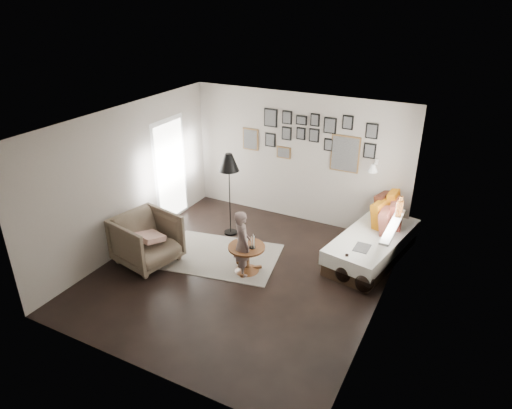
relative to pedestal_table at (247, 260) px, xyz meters
The scene contains 23 objects.
ground 0.27m from the pedestal_table, 111.91° to the right, with size 4.80×4.80×0.00m, color black.
wall_back 2.50m from the pedestal_table, 91.48° to the left, with size 4.50×4.50×0.00m, color gray.
wall_front 2.76m from the pedestal_table, 91.31° to the right, with size 4.50×4.50×0.00m, color gray.
wall_left 2.55m from the pedestal_table, behind, with size 4.80×4.80×0.00m, color gray.
wall_right 2.45m from the pedestal_table, ahead, with size 4.80×4.80×0.00m, color gray.
ceiling 2.38m from the pedestal_table, 111.91° to the right, with size 4.80×4.80×0.00m, color white.
door_left 2.66m from the pedestal_table, 155.29° to the left, with size 0.00×2.14×2.14m.
window_right 2.53m from the pedestal_table, 29.48° to the left, with size 0.15×1.32×1.30m.
gallery_wall 2.71m from the pedestal_table, 84.16° to the left, with size 2.74×0.03×1.08m.
wall_sconce 2.78m from the pedestal_table, 53.13° to the left, with size 0.18×0.36×0.16m.
rug 0.70m from the pedestal_table, 162.58° to the left, with size 1.99×1.39×0.01m, color silver.
pedestal_table is the anchor object (origin of this frame).
vase 0.41m from the pedestal_table, 165.96° to the left, with size 0.18×0.18×0.44m.
candles 0.39m from the pedestal_table, ahead, with size 0.11×0.11×0.23m.
daybed 2.30m from the pedestal_table, 39.93° to the left, with size 1.29×2.26×1.05m.
magazine_on_daybed 1.92m from the pedestal_table, 25.65° to the left, with size 0.24×0.32×0.02m, color black.
armchair 1.76m from the pedestal_table, 162.39° to the right, with size 0.94×0.97×0.88m, color brown.
armchair_cushion 1.72m from the pedestal_table, 163.69° to the right, with size 0.40×0.40×0.10m, color silver.
floor_lamp 1.82m from the pedestal_table, 131.67° to the left, with size 0.38×0.38×1.64m.
magazine_basket 2.11m from the pedestal_table, 167.04° to the right, with size 0.33×0.33×0.39m.
demijohn_large 1.63m from the pedestal_table, 16.76° to the left, with size 0.34×0.34×0.51m.
demijohn_small 1.95m from the pedestal_table, 10.39° to the left, with size 0.30×0.30×0.47m.
child 0.37m from the pedestal_table, 103.96° to the right, with size 0.42×0.28×1.16m, color #6C5855.
Camera 1 is at (3.19, -5.57, 4.34)m, focal length 32.00 mm.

